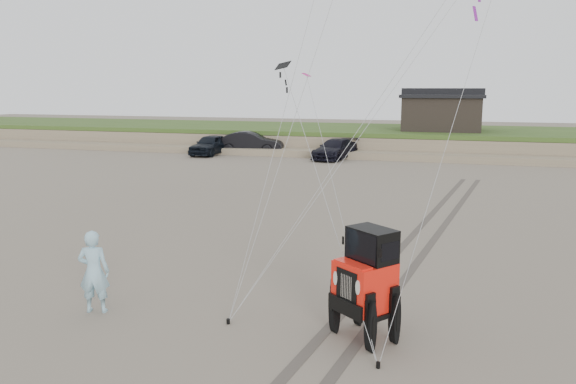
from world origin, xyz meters
name	(u,v)px	position (x,y,z in m)	size (l,w,h in m)	color
ground	(287,346)	(0.00, 0.00, 0.00)	(160.00, 160.00, 0.00)	#6B6054
dune_ridge	(416,140)	(0.00, 37.50, 0.82)	(160.00, 14.25, 1.73)	#7A6B54
cabin	(442,111)	(2.00, 37.00, 3.24)	(6.40, 5.40, 3.35)	black
truck_a	(211,145)	(-14.96, 29.56, 0.78)	(1.84, 4.58, 1.56)	black
truck_b	(251,143)	(-12.30, 31.26, 0.86)	(1.82, 5.21, 1.72)	black
truck_c	(335,149)	(-5.19, 29.77, 0.72)	(2.02, 4.98, 1.44)	black
jeep	(364,296)	(1.43, 0.82, 0.94)	(2.17, 5.03, 1.87)	#FF1E10
man	(94,272)	(-4.79, 0.44, 0.98)	(0.71, 0.47, 1.96)	#85C0CF
stake_main	(228,321)	(-1.56, 0.67, 0.06)	(0.08, 0.08, 0.12)	black
stake_aux	(378,365)	(1.90, -0.39, 0.06)	(0.08, 0.08, 0.12)	black
tire_tracks	(415,247)	(2.00, 8.00, 0.00)	(5.22, 29.74, 0.01)	#4C443D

